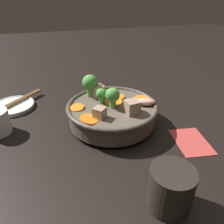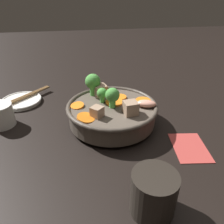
{
  "view_description": "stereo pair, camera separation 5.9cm",
  "coord_description": "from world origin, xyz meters",
  "px_view_note": "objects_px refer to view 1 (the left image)",
  "views": [
    {
      "loc": [
        -0.49,
        0.15,
        0.33
      ],
      "look_at": [
        0.0,
        0.0,
        0.04
      ],
      "focal_mm": 35.0,
      "sensor_mm": 36.0,
      "label": 1
    },
    {
      "loc": [
        -0.5,
        0.09,
        0.33
      ],
      "look_at": [
        0.0,
        0.0,
        0.04
      ],
      "focal_mm": 35.0,
      "sensor_mm": 36.0,
      "label": 2
    }
  ],
  "objects_px": {
    "dark_mug": "(170,188)",
    "chopsticks_pair": "(13,103)",
    "side_saucer": "(13,106)",
    "stirfry_bowl": "(112,111)"
  },
  "relations": [
    {
      "from": "dark_mug",
      "to": "chopsticks_pair",
      "type": "distance_m",
      "value": 0.54
    },
    {
      "from": "dark_mug",
      "to": "stirfry_bowl",
      "type": "bearing_deg",
      "value": 4.35
    },
    {
      "from": "dark_mug",
      "to": "chopsticks_pair",
      "type": "xyz_separation_m",
      "value": [
        0.45,
        0.29,
        -0.02
      ]
    },
    {
      "from": "dark_mug",
      "to": "chopsticks_pair",
      "type": "height_order",
      "value": "dark_mug"
    },
    {
      "from": "chopsticks_pair",
      "to": "dark_mug",
      "type": "bearing_deg",
      "value": -147.12
    },
    {
      "from": "dark_mug",
      "to": "side_saucer",
      "type": "bearing_deg",
      "value": 32.88
    },
    {
      "from": "stirfry_bowl",
      "to": "side_saucer",
      "type": "height_order",
      "value": "stirfry_bowl"
    },
    {
      "from": "side_saucer",
      "to": "stirfry_bowl",
      "type": "bearing_deg",
      "value": -122.98
    },
    {
      "from": "side_saucer",
      "to": "chopsticks_pair",
      "type": "distance_m",
      "value": 0.01
    },
    {
      "from": "chopsticks_pair",
      "to": "stirfry_bowl",
      "type": "bearing_deg",
      "value": -122.98
    }
  ]
}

